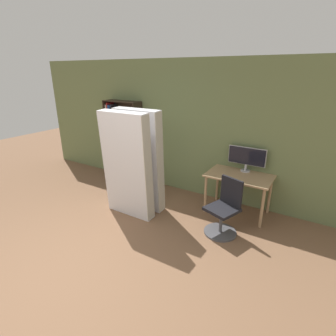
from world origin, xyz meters
name	(u,v)px	position (x,y,z in m)	size (l,w,h in m)	color
ground_plane	(59,279)	(0.00, 0.00, 0.00)	(16.00, 16.00, 0.00)	brown
wall_back	(183,129)	(0.00, 3.20, 1.35)	(8.00, 0.06, 2.70)	#6B7A4C
desk	(239,180)	(1.36, 2.82, 0.64)	(1.13, 0.70, 0.74)	tan
monitor	(247,157)	(1.39, 3.07, 1.01)	(0.67, 0.17, 0.45)	#B7B7BC
office_chair	(224,212)	(1.38, 2.08, 0.36)	(0.56, 0.56, 0.91)	#4C4C51
bookshelf	(122,142)	(-1.56, 3.05, 0.87)	(0.89, 0.32, 1.84)	#2D2319
mattress_near	(127,166)	(-0.27, 1.73, 0.93)	(0.92, 0.30, 1.87)	silver
mattress_far	(140,160)	(-0.27, 2.08, 0.93)	(0.92, 0.29, 1.86)	silver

